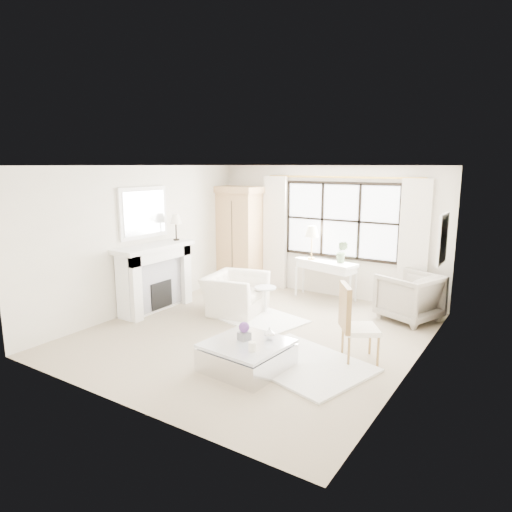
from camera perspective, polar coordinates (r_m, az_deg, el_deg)
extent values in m
plane|color=tan|center=(7.60, -0.10, -9.58)|extent=(5.50, 5.50, 0.00)
plane|color=white|center=(7.09, -0.11, 11.24)|extent=(5.50, 5.50, 0.00)
plane|color=silver|center=(9.62, 8.86, 3.06)|extent=(5.00, 0.00, 5.00)
plane|color=white|center=(5.20, -16.88, -4.37)|extent=(5.00, 0.00, 5.00)
plane|color=silver|center=(8.82, -13.87, 2.12)|extent=(0.00, 5.50, 5.50)
plane|color=white|center=(6.26, 19.50, -1.91)|extent=(0.00, 5.50, 5.50)
cube|color=white|center=(9.45, 10.52, 4.39)|extent=(2.40, 0.02, 1.50)
cylinder|color=gold|center=(9.33, 10.58, 9.66)|extent=(3.30, 0.04, 0.04)
cube|color=silver|center=(10.09, 2.38, 2.91)|extent=(0.55, 0.10, 2.47)
cube|color=beige|center=(8.97, 19.12, 1.23)|extent=(0.55, 0.10, 2.47)
cube|color=white|center=(8.82, -12.70, -2.87)|extent=(0.34, 1.50, 1.18)
cube|color=silver|center=(8.72, -11.89, -3.40)|extent=(0.03, 1.22, 0.97)
cube|color=black|center=(8.76, -11.79, -4.75)|extent=(0.06, 0.52, 0.50)
cube|color=white|center=(8.66, -12.69, 1.14)|extent=(0.58, 1.66, 0.08)
cube|color=white|center=(8.73, -13.89, 5.28)|extent=(0.05, 1.15, 0.95)
cube|color=silver|center=(8.71, -13.75, 5.27)|extent=(0.02, 1.00, 0.80)
cube|color=silver|center=(7.86, 22.32, 1.98)|extent=(0.04, 0.62, 0.82)
cube|color=#BBA991|center=(7.87, 22.17, 2.00)|extent=(0.01, 0.52, 0.72)
cylinder|color=black|center=(9.06, -9.92, 2.04)|extent=(0.12, 0.12, 0.03)
cylinder|color=black|center=(9.03, -9.95, 3.07)|extent=(0.03, 0.03, 0.30)
cone|color=#F0E2C4|center=(9.00, -10.01, 4.58)|extent=(0.22, 0.22, 0.18)
cube|color=tan|center=(10.38, -2.04, 2.12)|extent=(1.05, 0.70, 2.10)
cube|color=tan|center=(10.26, -2.08, 8.31)|extent=(1.18, 0.81, 0.14)
cube|color=white|center=(9.37, 8.73, -1.31)|extent=(1.30, 0.70, 0.14)
cube|color=white|center=(9.36, 8.75, -0.78)|extent=(1.37, 0.75, 0.06)
cylinder|color=#A77E3A|center=(9.47, 6.92, -0.30)|extent=(0.14, 0.14, 0.03)
cylinder|color=#A77E3A|center=(9.42, 6.95, 1.16)|extent=(0.02, 0.02, 0.46)
cone|color=#F9EFCB|center=(9.37, 7.00, 3.08)|extent=(0.28, 0.28, 0.22)
imported|color=#57714B|center=(9.17, 10.70, 0.52)|extent=(0.25, 0.21, 0.44)
cylinder|color=white|center=(8.55, 1.16, -7.05)|extent=(0.26, 0.26, 0.03)
cylinder|color=white|center=(8.48, 1.17, -5.54)|extent=(0.06, 0.06, 0.44)
cylinder|color=silver|center=(8.41, 1.18, -3.98)|extent=(0.40, 0.40, 0.03)
cube|color=white|center=(8.24, 0.31, -7.79)|extent=(1.78, 1.44, 0.03)
cube|color=white|center=(6.51, 5.76, -13.20)|extent=(2.06, 1.75, 0.03)
imported|color=white|center=(8.51, -2.58, -4.72)|extent=(1.14, 1.25, 0.72)
imported|color=gray|center=(8.53, 18.61, -4.85)|extent=(1.19, 1.18, 0.84)
cube|color=white|center=(6.61, 12.93, -8.90)|extent=(0.65, 0.65, 0.07)
cube|color=olive|center=(6.45, 11.06, -6.31)|extent=(0.31, 0.43, 0.60)
cube|color=silver|center=(6.30, -1.15, -12.56)|extent=(1.08, 1.08, 0.32)
cube|color=silver|center=(6.22, -1.15, -10.88)|extent=(1.08, 1.08, 0.04)
cube|color=slate|center=(6.27, -1.49, -9.97)|extent=(0.18, 0.18, 0.11)
sphere|color=#5C327D|center=(6.23, -1.49, -8.89)|extent=(0.15, 0.15, 0.15)
cylinder|color=white|center=(5.92, -0.49, -11.26)|extent=(0.10, 0.10, 0.12)
imported|color=white|center=(6.29, 1.69, -9.65)|extent=(0.19, 0.19, 0.16)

